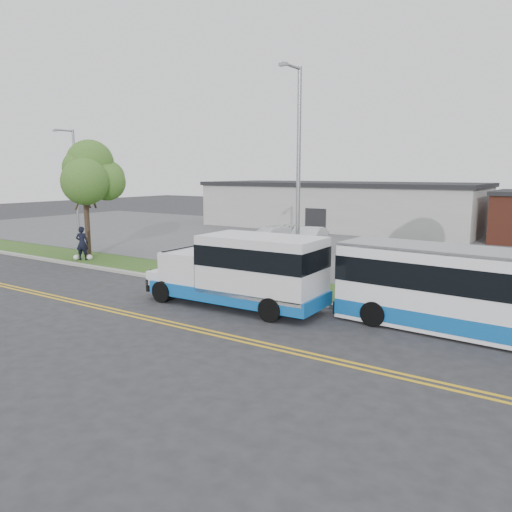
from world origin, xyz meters
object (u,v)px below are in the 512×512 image
Objects in this scene: shuttle_bus at (246,269)px; transit_bus at (494,295)px; streetlight_far at (75,184)px; streetlight_near at (298,172)px; parked_car_b at (269,236)px; tree_west at (84,174)px; parked_car_a at (307,240)px; pedestrian at (82,243)px.

shuttle_bus reaches higher than transit_bus.
streetlight_far is at bearing 172.93° from transit_bus.
parked_car_b is (-8.16, 10.58, -4.44)m from streetlight_near.
shuttle_bus is (-0.28, -3.51, -3.70)m from streetlight_near.
tree_west reaches higher than transit_bus.
tree_west is at bearing -28.98° from streetlight_far.
shuttle_bus is at bearing -84.91° from parked_car_a.
streetlight_near reaches higher than tree_west.
transit_bus reaches higher than parked_car_a.
streetlight_far is (-19.00, 2.69, -0.76)m from streetlight_near.
shuttle_bus is (14.72, -3.99, -3.59)m from tree_west.
streetlight_near is at bearing -1.80° from tree_west.
streetlight_near reaches higher than transit_bus.
pedestrian is 13.84m from parked_car_a.
tree_west is 23.77m from transit_bus.
streetlight_near is 14.79m from pedestrian.
streetlight_near is at bearing 153.40° from pedestrian.
transit_bus is at bearing -6.36° from tree_west.
shuttle_bus reaches higher than parked_car_b.
pedestrian is (4.81, -3.27, -3.37)m from streetlight_far.
parked_car_a is at bearing 141.26° from transit_bus.
streetlight_near is 2.00× the size of parked_car_b.
parked_car_b is (-7.89, 14.10, -0.74)m from shuttle_bus.
parked_car_b is (6.84, 10.11, -4.33)m from tree_west.
streetlight_far reaches higher than tree_west.
tree_west is at bearing -153.31° from parked_car_a.
shuttle_bus is 13.41m from parked_car_a.
tree_west is 15.67m from shuttle_bus.
parked_car_b is (10.84, 7.89, -3.68)m from streetlight_far.
parked_car_b is at bearing 127.65° from streetlight_near.
streetlight_near is 14.08m from parked_car_b.
transit_bus is 5.09× the size of pedestrian.
streetlight_near is at bearing 168.61° from transit_bus.
tree_west is 0.86× the size of streetlight_far.
pedestrian is (-22.53, 1.55, -0.31)m from transit_bus.
pedestrian is 12.69m from parked_car_b.
transit_bus reaches higher than pedestrian.
tree_west is at bearing 162.82° from shuttle_bus.
streetlight_near reaches higher than shuttle_bus.
parked_car_a is (-4.14, 12.74, -0.61)m from shuttle_bus.
parked_car_a is at bearing 115.60° from streetlight_near.
streetlight_near reaches higher than streetlight_far.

